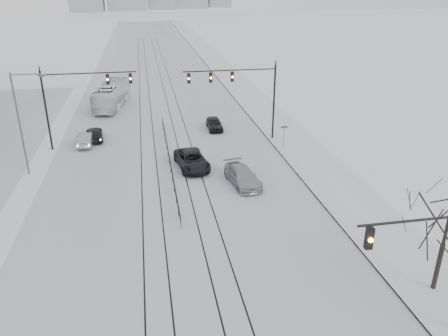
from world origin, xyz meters
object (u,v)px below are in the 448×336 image
sedan_nb_far (214,124)px  box_truck (112,95)px  sedan_sb_inner (94,134)px  sedan_sb_outer (86,139)px  sedan_nb_right (243,176)px  sedan_nb_front (192,160)px  traffic_mast_near (444,257)px

sedan_nb_far → box_truck: (-12.09, 12.35, 0.90)m
sedan_sb_inner → sedan_sb_outer: bearing=56.5°
sedan_nb_right → sedan_nb_front: bearing=122.2°
sedan_nb_right → box_truck: 29.95m
traffic_mast_near → sedan_nb_right: (-5.00, 18.35, -3.83)m
sedan_sb_outer → sedan_nb_right: sedan_nb_right is taller
box_truck → sedan_nb_front: bearing=119.8°
traffic_mast_near → sedan_sb_inner: size_ratio=1.65×
sedan_nb_front → sedan_nb_far: (3.84, 10.77, -0.06)m
sedan_nb_right → sedan_sb_inner: bearing=124.6°
traffic_mast_near → sedan_nb_right: 19.40m
sedan_sb_inner → sedan_nb_far: sedan_sb_inner is taller
sedan_sb_outer → box_truck: (1.96, 15.07, 0.89)m
sedan_nb_far → sedan_nb_right: bearing=-89.6°
traffic_mast_near → sedan_nb_front: size_ratio=1.29×
sedan_nb_front → sedan_sb_inner: bearing=127.3°
sedan_sb_outer → sedan_nb_right: (14.00, -12.34, 0.03)m
traffic_mast_near → box_truck: bearing=110.4°
sedan_sb_inner → sedan_sb_outer: size_ratio=1.01×
sedan_nb_front → sedan_nb_right: size_ratio=1.08×
sedan_nb_far → sedan_nb_front: bearing=-109.0°
sedan_nb_front → traffic_mast_near: bearing=-76.3°
traffic_mast_near → sedan_nb_right: traffic_mast_near is taller
traffic_mast_near → sedan_sb_inner: 37.17m
sedan_nb_right → traffic_mast_near: bearing=-84.0°
sedan_sb_outer → sedan_nb_front: 13.00m
sedan_nb_front → sedan_nb_far: 11.44m
sedan_sb_outer → box_truck: bearing=-96.3°
sedan_nb_right → box_truck: (-12.04, 27.41, 0.86)m
sedan_sb_outer → sedan_nb_far: 14.31m
sedan_nb_right → box_truck: bearing=104.5°
traffic_mast_near → sedan_nb_right: bearing=105.2°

